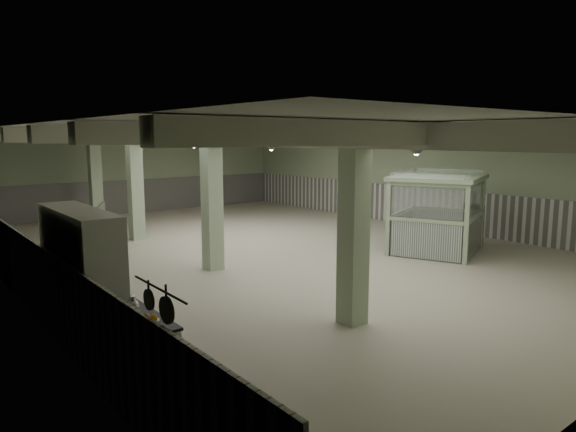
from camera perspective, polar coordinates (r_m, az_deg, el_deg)
floor at (r=15.64m, az=-2.19°, el=-3.72°), size 20.00×20.00×0.00m
ceiling at (r=15.28m, az=-2.27°, el=9.58°), size 14.00×20.00×0.02m
wall_back at (r=24.14m, az=-16.44°, el=4.63°), size 14.00×0.02×3.60m
wall_left at (r=12.60m, az=-28.87°, el=0.48°), size 0.02×20.00×3.60m
wall_right at (r=20.28m, az=13.99°, el=4.02°), size 0.02×20.00×3.60m
wainscot_left at (r=12.77m, az=-28.42°, el=-4.17°), size 0.05×19.90×1.50m
wainscot_right at (r=20.36m, az=13.83°, el=1.07°), size 0.05×19.90×1.50m
wainscot_back at (r=24.20m, az=-16.31°, el=2.15°), size 13.90×0.05×1.50m
girder at (r=13.95m, az=-10.68°, el=8.62°), size 0.45×19.90×0.40m
beam_a at (r=10.23m, az=23.66°, el=8.30°), size 13.90×0.35×0.32m
beam_b at (r=11.62m, az=12.62°, el=8.77°), size 13.90×0.35×0.32m
beam_c at (r=13.34m, az=4.16°, el=8.92°), size 13.90×0.35×0.32m
beam_d at (r=15.28m, az=-2.27°, el=8.90°), size 13.90×0.35×0.32m
beam_e at (r=17.36m, az=-7.20°, el=8.82°), size 13.90×0.35×0.32m
beam_f at (r=19.54m, az=-11.05°, el=8.70°), size 13.90×0.35×0.32m
beam_g at (r=21.79m, az=-14.12°, el=8.59°), size 13.90×0.35×0.32m
column_a at (r=9.22m, az=7.30°, el=-1.13°), size 0.42×0.42×3.60m
column_b at (r=13.17m, az=-8.45°, el=1.79°), size 0.42×0.42×3.60m
column_c at (r=17.66m, az=-16.62°, el=3.25°), size 0.42×0.42×3.60m
column_d at (r=21.41m, az=-20.63°, el=3.95°), size 0.42×0.42×3.60m
hook_rail at (r=5.39m, az=-14.15°, el=-7.86°), size 0.02×1.20×0.02m
pendant_front at (r=12.02m, az=14.07°, el=6.95°), size 0.44×0.44×0.22m
pendant_mid at (r=15.98m, az=-1.87°, el=7.57°), size 0.44×0.44×0.22m
pendant_back at (r=20.22m, az=-10.41°, el=7.67°), size 0.44×0.44×0.22m
prep_counter at (r=9.10m, az=-20.90°, el=-10.49°), size 0.84×4.82×0.91m
pitcher_near at (r=7.68m, az=-16.83°, el=-9.41°), size 0.22×0.24×0.25m
pitcher_far at (r=9.43m, az=-22.43°, el=-6.12°), size 0.23×0.27×0.32m
veg_colander at (r=10.12m, az=-23.51°, el=-5.52°), size 0.48×0.48×0.21m
orange_bowl at (r=7.07m, az=-15.22°, el=-11.56°), size 0.37×0.37×0.10m
skillet_near at (r=5.43m, az=-13.34°, el=-10.14°), size 0.04×0.29×0.29m
skillet_far at (r=5.81m, az=-15.20°, el=-8.96°), size 0.03×0.23×0.23m
walkin_cooler at (r=8.95m, az=-21.79°, el=-6.28°), size 1.00×2.50×2.29m
guard_booth at (r=15.77m, az=16.30°, el=1.88°), size 3.53×3.30×2.39m
filing_cabinet at (r=17.33m, az=19.83°, el=-0.88°), size 0.61×0.70×1.27m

